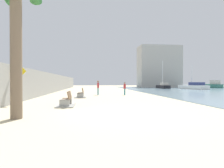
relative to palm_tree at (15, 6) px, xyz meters
The scene contains 12 objects.
ground_plane 20.17m from the palm_tree, 75.68° to the left, with size 120.00×120.00×0.00m, color beige.
seawall 19.47m from the palm_tree, 97.97° to the left, with size 0.80×64.00×2.78m, color #9E9E99.
palm_tree is the anchor object (origin of this frame).
bench_near 6.42m from the palm_tree, 68.77° to the left, with size 1.12×2.11×0.98m.
bench_far 12.38m from the palm_tree, 79.16° to the left, with size 1.13×2.12×0.98m.
person_walking 15.64m from the palm_tree, 74.61° to the left, with size 0.24×0.52×1.75m.
person_standing 16.63m from the palm_tree, 63.38° to the left, with size 0.32×0.46×1.55m.
boat_far_left 51.39m from the palm_tree, 47.99° to the left, with size 3.39×4.86×2.02m.
boat_mid_bay 41.48m from the palm_tree, 60.69° to the left, with size 1.94×4.74×6.61m.
boat_far_right 39.26m from the palm_tree, 50.82° to the left, with size 3.57×7.46×5.10m.
pedestrian_sign 6.48m from the palm_tree, 107.50° to the left, with size 0.85×0.08×2.75m.
harbor_building 52.34m from the palm_tree, 63.86° to the left, with size 12.00×6.00×12.05m, color #ADAAA3.
Camera 1 is at (-1.58, -9.71, 1.58)m, focal length 31.22 mm.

